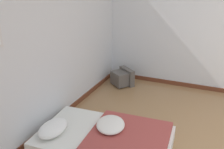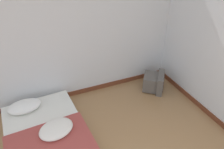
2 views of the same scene
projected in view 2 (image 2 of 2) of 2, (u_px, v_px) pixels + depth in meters
The scene contains 3 objects.
wall_back at pixel (38, 35), 3.39m from camera, with size 7.20×0.08×2.60m.
mattress_bed at pixel (47, 139), 3.13m from camera, with size 1.21×1.87×0.36m.
crt_tv at pixel (154, 82), 4.27m from camera, with size 0.55×0.56×0.36m.
Camera 2 is at (-0.22, -0.42, 2.60)m, focal length 35.00 mm.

